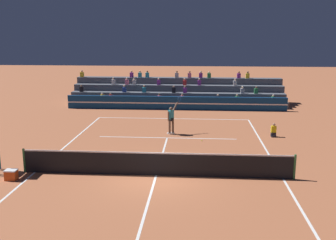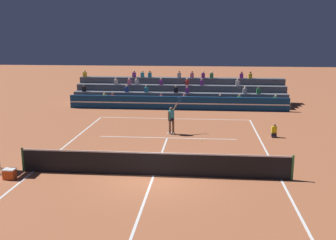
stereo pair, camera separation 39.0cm
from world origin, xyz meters
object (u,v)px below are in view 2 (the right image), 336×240
Objects in this scene: tennis_ball at (202,141)px; ball_kid_courtside at (274,132)px; tennis_player at (172,119)px; equipment_cooler at (10,174)px.

ball_kid_courtside is at bearing 16.80° from tennis_ball.
tennis_player is at bearing 177.81° from ball_kid_courtside.
ball_kid_courtside is at bearing 33.04° from equipment_cooler.
equipment_cooler is (-12.52, -8.14, -0.10)m from ball_kid_courtside.
tennis_player is at bearing 140.60° from tennis_ball.
tennis_ball is 0.14× the size of equipment_cooler.
ball_kid_courtside is 12.43× the size of tennis_ball.
equipment_cooler is (-6.29, -8.38, -0.75)m from tennis_player.
tennis_ball is at bearing 39.87° from equipment_cooler.
ball_kid_courtside is 14.93m from equipment_cooler.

